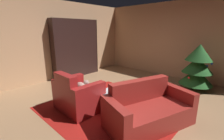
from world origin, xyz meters
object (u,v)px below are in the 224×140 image
object	(u,v)px
bookshelf_unit	(79,48)
bottle_on_table	(124,86)
couch_red	(148,110)
coffee_table	(117,94)
armchair_red	(77,96)
decorated_tree	(197,66)
book_stack_on_table	(121,91)

from	to	relation	value
bookshelf_unit	bottle_on_table	xyz separation A→B (m)	(2.89, -0.86, -0.55)
couch_red	coffee_table	world-z (taller)	couch_red
bookshelf_unit	couch_red	world-z (taller)	bookshelf_unit
armchair_red	decorated_tree	world-z (taller)	decorated_tree
bottle_on_table	coffee_table	bearing A→B (deg)	-90.41
coffee_table	book_stack_on_table	size ratio (longest dim) A/B	3.54
bookshelf_unit	armchair_red	size ratio (longest dim) A/B	2.11
book_stack_on_table	bottle_on_table	size ratio (longest dim) A/B	0.97
armchair_red	coffee_table	size ratio (longest dim) A/B	1.29
bottle_on_table	book_stack_on_table	bearing A→B (deg)	-73.06
decorated_tree	couch_red	bearing A→B (deg)	-92.28
decorated_tree	book_stack_on_table	bearing A→B (deg)	-108.33
bookshelf_unit	bottle_on_table	distance (m)	3.07
bookshelf_unit	bottle_on_table	size ratio (longest dim) A/B	9.33
coffee_table	decorated_tree	bearing A→B (deg)	71.12
armchair_red	couch_red	distance (m)	1.53
couch_red	bottle_on_table	world-z (taller)	couch_red
couch_red	bottle_on_table	distance (m)	0.83
bookshelf_unit	armchair_red	xyz separation A→B (m)	(2.24, -1.66, -0.73)
couch_red	book_stack_on_table	bearing A→B (deg)	174.55
couch_red	bookshelf_unit	bearing A→B (deg)	163.56
bookshelf_unit	bottle_on_table	world-z (taller)	bookshelf_unit
book_stack_on_table	bottle_on_table	world-z (taller)	bottle_on_table
armchair_red	couch_red	xyz separation A→B (m)	(1.42, 0.58, -0.04)
coffee_table	decorated_tree	xyz separation A→B (m)	(0.87, 2.54, 0.32)
book_stack_on_table	decorated_tree	distance (m)	2.63
bookshelf_unit	armchair_red	world-z (taller)	bookshelf_unit
decorated_tree	bottle_on_table	bearing A→B (deg)	-110.42
coffee_table	armchair_red	bearing A→B (deg)	-138.26
couch_red	book_stack_on_table	size ratio (longest dim) A/B	8.20
bookshelf_unit	decorated_tree	distance (m)	4.05
bottle_on_table	couch_red	bearing A→B (deg)	-15.98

